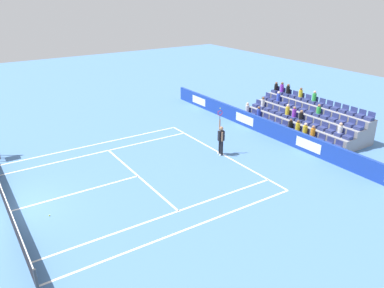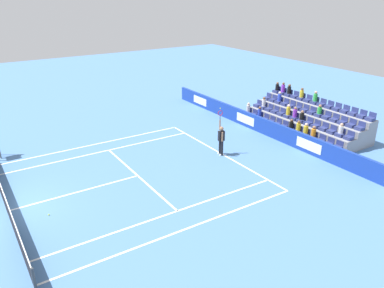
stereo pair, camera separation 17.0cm
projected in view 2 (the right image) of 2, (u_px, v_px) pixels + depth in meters
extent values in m
plane|color=#4C7AB2|center=(7.00, 211.00, 16.92)|extent=(80.00, 80.00, 0.00)
cube|color=white|center=(220.00, 153.00, 22.89)|extent=(10.97, 0.10, 0.01)
cube|color=white|center=(138.00, 176.00, 20.13)|extent=(8.23, 0.10, 0.01)
cube|color=white|center=(78.00, 192.00, 18.52)|extent=(0.10, 6.40, 0.01)
cube|color=white|center=(102.00, 152.00, 23.10)|extent=(0.10, 11.89, 0.01)
cube|color=white|center=(169.00, 214.00, 16.70)|extent=(0.10, 11.89, 0.01)
cube|color=white|center=(94.00, 144.00, 24.16)|extent=(0.10, 11.89, 0.01)
cube|color=white|center=(185.00, 229.00, 15.64)|extent=(0.10, 11.89, 0.01)
cube|color=white|center=(219.00, 154.00, 22.84)|extent=(0.10, 0.20, 0.01)
cube|color=#193899|center=(275.00, 131.00, 24.93)|extent=(23.25, 0.20, 1.08)
cube|color=white|center=(309.00, 145.00, 22.62)|extent=(1.86, 0.01, 0.61)
cube|color=white|center=(245.00, 119.00, 27.14)|extent=(1.86, 0.01, 0.61)
cube|color=white|center=(200.00, 101.00, 31.65)|extent=(1.86, 0.01, 0.61)
cylinder|color=#33383D|center=(34.00, 282.00, 12.10)|extent=(0.10, 0.10, 1.07)
cube|color=black|center=(5.00, 202.00, 16.74)|extent=(11.77, 0.02, 0.92)
cube|color=white|center=(3.00, 193.00, 16.56)|extent=(11.77, 0.04, 0.04)
cylinder|color=black|center=(222.00, 148.00, 22.43)|extent=(0.16, 0.16, 0.90)
cylinder|color=black|center=(220.00, 147.00, 22.64)|extent=(0.16, 0.16, 0.90)
cube|color=white|center=(222.00, 155.00, 22.59)|extent=(0.16, 0.28, 0.08)
cube|color=white|center=(220.00, 153.00, 22.79)|extent=(0.16, 0.28, 0.08)
cube|color=black|center=(221.00, 136.00, 22.25)|extent=(0.28, 0.39, 0.60)
sphere|color=#9E7251|center=(222.00, 129.00, 22.08)|extent=(0.24, 0.24, 0.24)
cylinder|color=#9E7251|center=(220.00, 125.00, 22.21)|extent=(0.09, 0.09, 0.62)
cylinder|color=#9E7251|center=(222.00, 137.00, 22.04)|extent=(0.09, 0.09, 0.56)
cylinder|color=black|center=(220.00, 118.00, 22.04)|extent=(0.04, 0.04, 0.28)
torus|color=red|center=(220.00, 113.00, 21.93)|extent=(0.08, 0.31, 0.31)
sphere|color=#D1E533|center=(220.00, 108.00, 21.82)|extent=(0.07, 0.07, 0.07)
cube|color=gray|center=(286.00, 132.00, 25.60)|extent=(8.68, 0.95, 0.42)
cube|color=navy|center=(337.00, 148.00, 22.35)|extent=(0.48, 0.44, 0.20)
cube|color=navy|center=(340.00, 143.00, 22.35)|extent=(0.48, 0.04, 0.30)
cube|color=navy|center=(329.00, 144.00, 22.83)|extent=(0.48, 0.44, 0.20)
cube|color=navy|center=(331.00, 140.00, 22.84)|extent=(0.48, 0.04, 0.30)
cube|color=navy|center=(320.00, 141.00, 23.31)|extent=(0.48, 0.44, 0.20)
cube|color=navy|center=(323.00, 137.00, 23.32)|extent=(0.48, 0.04, 0.30)
cube|color=navy|center=(312.00, 138.00, 23.79)|extent=(0.48, 0.44, 0.20)
cube|color=navy|center=(315.00, 134.00, 23.80)|extent=(0.48, 0.04, 0.30)
cube|color=navy|center=(305.00, 135.00, 24.28)|extent=(0.48, 0.44, 0.20)
cube|color=navy|center=(307.00, 131.00, 24.28)|extent=(0.48, 0.04, 0.30)
cube|color=navy|center=(297.00, 132.00, 24.76)|extent=(0.48, 0.44, 0.20)
cube|color=navy|center=(300.00, 128.00, 24.76)|extent=(0.48, 0.04, 0.30)
cube|color=navy|center=(290.00, 129.00, 25.24)|extent=(0.48, 0.44, 0.20)
cube|color=navy|center=(293.00, 125.00, 25.25)|extent=(0.48, 0.04, 0.30)
cube|color=navy|center=(284.00, 127.00, 25.72)|extent=(0.48, 0.44, 0.20)
cube|color=navy|center=(286.00, 123.00, 25.73)|extent=(0.48, 0.04, 0.30)
cube|color=navy|center=(277.00, 124.00, 26.20)|extent=(0.48, 0.44, 0.20)
cube|color=navy|center=(279.00, 120.00, 26.21)|extent=(0.48, 0.04, 0.30)
cube|color=navy|center=(271.00, 122.00, 26.68)|extent=(0.48, 0.44, 0.20)
cube|color=navy|center=(273.00, 118.00, 26.69)|extent=(0.48, 0.04, 0.30)
cube|color=navy|center=(265.00, 119.00, 27.17)|extent=(0.48, 0.44, 0.20)
cube|color=navy|center=(267.00, 116.00, 27.17)|extent=(0.48, 0.04, 0.30)
cube|color=navy|center=(259.00, 117.00, 27.65)|extent=(0.48, 0.44, 0.20)
cube|color=navy|center=(261.00, 113.00, 27.65)|extent=(0.48, 0.04, 0.30)
cube|color=navy|center=(253.00, 115.00, 28.13)|extent=(0.48, 0.44, 0.20)
cube|color=navy|center=(255.00, 111.00, 28.14)|extent=(0.48, 0.04, 0.30)
cube|color=navy|center=(248.00, 113.00, 28.61)|extent=(0.48, 0.44, 0.20)
cube|color=navy|center=(250.00, 109.00, 28.62)|extent=(0.48, 0.04, 0.30)
cube|color=gray|center=(297.00, 127.00, 26.00)|extent=(8.68, 0.95, 0.84)
cube|color=navy|center=(348.00, 138.00, 22.67)|extent=(0.48, 0.44, 0.20)
cube|color=navy|center=(351.00, 133.00, 22.67)|extent=(0.48, 0.04, 0.30)
cube|color=navy|center=(340.00, 135.00, 23.15)|extent=(0.48, 0.44, 0.20)
cube|color=navy|center=(342.00, 130.00, 23.15)|extent=(0.48, 0.04, 0.30)
cube|color=navy|center=(331.00, 132.00, 23.63)|extent=(0.48, 0.44, 0.20)
cube|color=navy|center=(334.00, 127.00, 23.64)|extent=(0.48, 0.04, 0.30)
cube|color=navy|center=(323.00, 129.00, 24.11)|extent=(0.48, 0.44, 0.20)
cube|color=navy|center=(326.00, 125.00, 24.12)|extent=(0.48, 0.04, 0.30)
cube|color=navy|center=(315.00, 126.00, 24.59)|extent=(0.48, 0.44, 0.20)
cube|color=navy|center=(318.00, 122.00, 24.60)|extent=(0.48, 0.04, 0.30)
cube|color=navy|center=(308.00, 124.00, 25.08)|extent=(0.48, 0.44, 0.20)
cube|color=navy|center=(311.00, 119.00, 25.08)|extent=(0.48, 0.04, 0.30)
cube|color=navy|center=(301.00, 121.00, 25.56)|extent=(0.48, 0.44, 0.20)
cube|color=navy|center=(303.00, 117.00, 25.56)|extent=(0.48, 0.04, 0.30)
cube|color=navy|center=(294.00, 119.00, 26.04)|extent=(0.48, 0.44, 0.20)
cube|color=navy|center=(296.00, 115.00, 26.04)|extent=(0.48, 0.04, 0.30)
cube|color=navy|center=(287.00, 116.00, 26.52)|extent=(0.48, 0.44, 0.20)
cube|color=navy|center=(290.00, 112.00, 26.53)|extent=(0.48, 0.04, 0.30)
cube|color=navy|center=(281.00, 114.00, 27.00)|extent=(0.48, 0.44, 0.20)
cube|color=navy|center=(283.00, 110.00, 27.01)|extent=(0.48, 0.04, 0.30)
cube|color=navy|center=(275.00, 112.00, 27.48)|extent=(0.48, 0.44, 0.20)
cube|color=navy|center=(277.00, 108.00, 27.49)|extent=(0.48, 0.04, 0.30)
cube|color=navy|center=(269.00, 110.00, 27.97)|extent=(0.48, 0.44, 0.20)
cube|color=navy|center=(271.00, 106.00, 27.97)|extent=(0.48, 0.04, 0.30)
cube|color=navy|center=(263.00, 108.00, 28.45)|extent=(0.48, 0.44, 0.20)
cube|color=navy|center=(265.00, 104.00, 28.45)|extent=(0.48, 0.04, 0.30)
cube|color=navy|center=(257.00, 106.00, 28.93)|extent=(0.48, 0.44, 0.20)
cube|color=navy|center=(260.00, 102.00, 28.93)|extent=(0.48, 0.04, 0.30)
cube|color=gray|center=(306.00, 122.00, 26.39)|extent=(8.68, 0.95, 1.26)
cube|color=navy|center=(359.00, 128.00, 22.98)|extent=(0.48, 0.44, 0.20)
cube|color=navy|center=(362.00, 124.00, 22.99)|extent=(0.48, 0.04, 0.30)
cube|color=navy|center=(351.00, 125.00, 23.47)|extent=(0.48, 0.44, 0.20)
cube|color=navy|center=(353.00, 121.00, 23.47)|extent=(0.48, 0.04, 0.30)
cube|color=navy|center=(342.00, 123.00, 23.95)|extent=(0.48, 0.44, 0.20)
cube|color=navy|center=(345.00, 118.00, 23.95)|extent=(0.48, 0.04, 0.30)
cube|color=navy|center=(334.00, 120.00, 24.43)|extent=(0.48, 0.44, 0.20)
cube|color=navy|center=(336.00, 116.00, 24.43)|extent=(0.48, 0.04, 0.30)
cube|color=navy|center=(326.00, 118.00, 24.91)|extent=(0.48, 0.44, 0.20)
cube|color=navy|center=(329.00, 113.00, 24.92)|extent=(0.48, 0.04, 0.30)
cube|color=navy|center=(318.00, 115.00, 25.39)|extent=(0.48, 0.44, 0.20)
cube|color=navy|center=(321.00, 111.00, 25.40)|extent=(0.48, 0.04, 0.30)
cube|color=navy|center=(311.00, 113.00, 25.87)|extent=(0.48, 0.44, 0.20)
cube|color=navy|center=(314.00, 109.00, 25.88)|extent=(0.48, 0.04, 0.30)
cube|color=navy|center=(304.00, 110.00, 26.36)|extent=(0.48, 0.44, 0.20)
cube|color=navy|center=(307.00, 107.00, 26.36)|extent=(0.48, 0.04, 0.30)
cube|color=navy|center=(297.00, 108.00, 26.84)|extent=(0.48, 0.44, 0.20)
cube|color=navy|center=(300.00, 104.00, 26.84)|extent=(0.48, 0.04, 0.30)
cube|color=navy|center=(291.00, 106.00, 27.32)|extent=(0.48, 0.44, 0.20)
cube|color=navy|center=(293.00, 102.00, 27.33)|extent=(0.48, 0.04, 0.30)
cube|color=navy|center=(285.00, 104.00, 27.80)|extent=(0.48, 0.44, 0.20)
cube|color=navy|center=(287.00, 100.00, 27.81)|extent=(0.48, 0.04, 0.30)
cube|color=navy|center=(279.00, 102.00, 28.28)|extent=(0.48, 0.44, 0.20)
cube|color=navy|center=(281.00, 99.00, 28.29)|extent=(0.48, 0.04, 0.30)
cube|color=navy|center=(273.00, 100.00, 28.76)|extent=(0.48, 0.44, 0.20)
cube|color=navy|center=(275.00, 97.00, 28.77)|extent=(0.48, 0.04, 0.30)
cube|color=navy|center=(267.00, 98.00, 29.25)|extent=(0.48, 0.44, 0.20)
cube|color=navy|center=(269.00, 95.00, 29.25)|extent=(0.48, 0.04, 0.30)
cube|color=gray|center=(316.00, 116.00, 26.79)|extent=(8.68, 0.95, 1.68)
cube|color=navy|center=(370.00, 119.00, 23.30)|extent=(0.48, 0.44, 0.20)
cube|color=navy|center=(373.00, 115.00, 23.31)|extent=(0.48, 0.04, 0.30)
cube|color=navy|center=(361.00, 116.00, 23.78)|extent=(0.48, 0.44, 0.20)
cube|color=navy|center=(364.00, 112.00, 23.79)|extent=(0.48, 0.04, 0.30)
cube|color=navy|center=(353.00, 114.00, 24.26)|extent=(0.48, 0.44, 0.20)
cube|color=navy|center=(355.00, 110.00, 24.27)|extent=(0.48, 0.04, 0.30)
cube|color=navy|center=(344.00, 111.00, 24.75)|extent=(0.48, 0.44, 0.20)
cube|color=navy|center=(347.00, 107.00, 24.75)|extent=(0.48, 0.04, 0.30)
cube|color=navy|center=(336.00, 109.00, 25.23)|extent=(0.48, 0.44, 0.20)
cube|color=navy|center=(339.00, 105.00, 25.23)|extent=(0.48, 0.04, 0.30)
cube|color=navy|center=(329.00, 107.00, 25.71)|extent=(0.48, 0.44, 0.20)
cube|color=navy|center=(331.00, 103.00, 25.72)|extent=(0.48, 0.04, 0.30)
cube|color=navy|center=(321.00, 105.00, 26.19)|extent=(0.48, 0.44, 0.20)
cube|color=navy|center=(324.00, 101.00, 26.20)|extent=(0.48, 0.04, 0.30)
cube|color=navy|center=(314.00, 103.00, 26.67)|extent=(0.48, 0.44, 0.20)
cube|color=navy|center=(317.00, 99.00, 26.68)|extent=(0.48, 0.04, 0.30)
cube|color=navy|center=(307.00, 101.00, 27.16)|extent=(0.48, 0.44, 0.20)
cube|color=navy|center=(310.00, 97.00, 27.16)|extent=(0.48, 0.04, 0.30)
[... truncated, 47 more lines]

